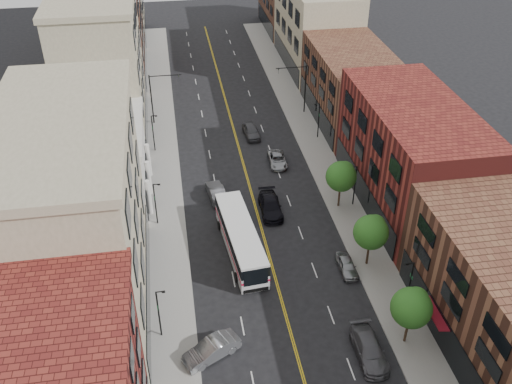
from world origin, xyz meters
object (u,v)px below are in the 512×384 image
car_lane_c (251,131)px  car_angle_b (212,350)px  city_bus (241,237)px  car_parked_mid (369,349)px  car_lane_b (277,160)px  car_lane_a (270,206)px  car_lane_behind (216,192)px  car_parked_far (347,266)px

car_lane_c → car_angle_b: bearing=-108.0°
car_lane_c → city_bus: bearing=-105.6°
car_parked_mid → car_lane_b: bearing=93.1°
car_lane_a → car_lane_b: car_lane_a is taller
car_lane_behind → car_lane_b: car_lane_behind is taller
car_lane_behind → car_lane_c: car_lane_c is taller
car_lane_a → city_bus: bearing=-123.0°
car_lane_a → car_lane_c: 17.80m
car_parked_far → car_lane_a: (-5.57, 10.78, 0.16)m
city_bus → car_parked_far: 10.86m
car_angle_b → car_lane_b: (11.21, 29.10, -0.17)m
car_lane_a → car_lane_behind: bearing=147.2°
car_lane_behind → car_lane_b: bearing=-150.6°
car_angle_b → car_lane_a: size_ratio=0.88×
city_bus → car_lane_c: (4.86, 24.06, -1.08)m
car_lane_a → car_parked_mid: bearing=-77.5°
car_parked_mid → car_lane_a: car_lane_a is taller
car_angle_b → car_parked_mid: (12.75, -2.06, -0.02)m
car_parked_mid → car_lane_c: bearing=95.6°
car_parked_far → car_lane_behind: 18.40m
car_lane_b → car_lane_a: bearing=-103.9°
car_angle_b → car_lane_behind: bearing=146.3°
city_bus → car_lane_b: 17.76m
car_lane_b → car_lane_c: (-2.13, 7.78, 0.15)m
city_bus → car_angle_b: size_ratio=2.58×
car_parked_far → car_lane_c: 29.00m
car_lane_b → city_bus: bearing=-111.7°
car_parked_mid → city_bus: bearing=120.1°
car_parked_mid → car_angle_b: bearing=171.1°
car_parked_mid → car_lane_behind: car_lane_behind is taller
car_parked_mid → car_lane_a: (-4.30, 21.15, 0.03)m
car_parked_far → car_lane_c: (-4.94, 28.57, 0.14)m
car_lane_behind → car_lane_a: (5.66, -3.79, 0.02)m
car_lane_behind → car_lane_b: (8.42, 6.22, -0.15)m
car_lane_a → car_lane_b: (2.76, 10.01, -0.17)m
car_angle_b → car_lane_c: 37.99m
city_bus → car_lane_a: city_bus is taller
car_parked_mid → car_parked_far: bearing=83.3°
car_lane_a → car_lane_c: bearing=89.0°
car_lane_b → car_lane_c: bearing=106.8°
car_parked_far → car_lane_behind: size_ratio=0.80×
car_parked_mid → car_lane_behind: (-9.96, 24.94, 0.01)m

